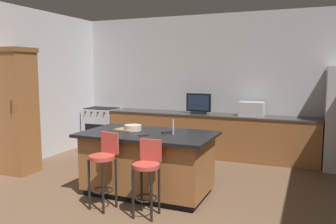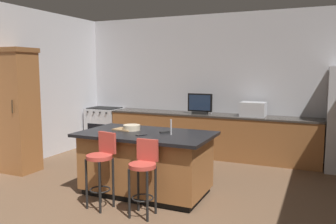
# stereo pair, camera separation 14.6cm
# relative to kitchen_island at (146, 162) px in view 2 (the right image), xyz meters

# --- Properties ---
(wall_back) EXTENTS (6.76, 0.12, 3.00)m
(wall_back) POSITION_rel_kitchen_island_xyz_m (0.25, 2.88, 1.03)
(wall_back) COLOR #BCBCC1
(wall_back) RESTS_ON ground_plane
(wall_left) EXTENTS (0.12, 5.16, 3.00)m
(wall_left) POSITION_rel_kitchen_island_xyz_m (-2.92, 0.50, 1.03)
(wall_left) COLOR #BCBCC1
(wall_left) RESTS_ON ground_plane
(counter_back) EXTENTS (4.43, 0.62, 0.90)m
(counter_back) POSITION_rel_kitchen_island_xyz_m (0.20, 2.50, -0.02)
(counter_back) COLOR brown
(counter_back) RESTS_ON ground_plane
(kitchen_island) EXTENTS (1.93, 1.11, 0.91)m
(kitchen_island) POSITION_rel_kitchen_island_xyz_m (0.00, 0.00, 0.00)
(kitchen_island) COLOR black
(kitchen_island) RESTS_ON ground_plane
(range_oven) EXTENTS (0.79, 0.63, 0.92)m
(range_oven) POSITION_rel_kitchen_island_xyz_m (-2.42, 2.50, -0.01)
(range_oven) COLOR #B7BABF
(range_oven) RESTS_ON ground_plane
(cabinet_tower) EXTENTS (0.65, 0.55, 2.20)m
(cabinet_tower) POSITION_rel_kitchen_island_xyz_m (-2.60, 0.08, 0.68)
(cabinet_tower) COLOR brown
(cabinet_tower) RESTS_ON ground_plane
(microwave) EXTENTS (0.48, 0.36, 0.29)m
(microwave) POSITION_rel_kitchen_island_xyz_m (1.09, 2.50, 0.58)
(microwave) COLOR #B7BABF
(microwave) RESTS_ON counter_back
(tv_monitor) EXTENTS (0.53, 0.16, 0.43)m
(tv_monitor) POSITION_rel_kitchen_island_xyz_m (0.00, 2.45, 0.63)
(tv_monitor) COLOR black
(tv_monitor) RESTS_ON counter_back
(sink_faucet_back) EXTENTS (0.02, 0.02, 0.24)m
(sink_faucet_back) POSITION_rel_kitchen_island_xyz_m (0.21, 2.60, 0.55)
(sink_faucet_back) COLOR #B2B2B7
(sink_faucet_back) RESTS_ON counter_back
(sink_faucet_island) EXTENTS (0.02, 0.02, 0.22)m
(sink_faucet_island) POSITION_rel_kitchen_island_xyz_m (0.40, -0.00, 0.56)
(sink_faucet_island) COLOR #B2B2B7
(sink_faucet_island) RESTS_ON kitchen_island
(bar_stool_left) EXTENTS (0.34, 0.36, 1.00)m
(bar_stool_left) POSITION_rel_kitchen_island_xyz_m (-0.29, -0.71, 0.14)
(bar_stool_left) COLOR #B23D33
(bar_stool_left) RESTS_ON ground_plane
(bar_stool_right) EXTENTS (0.34, 0.34, 0.95)m
(bar_stool_right) POSITION_rel_kitchen_island_xyz_m (0.33, -0.70, 0.10)
(bar_stool_right) COLOR #B23D33
(bar_stool_right) RESTS_ON ground_plane
(fruit_bowl) EXTENTS (0.26, 0.26, 0.08)m
(fruit_bowl) POSITION_rel_kitchen_island_xyz_m (-0.29, 0.09, 0.49)
(fruit_bowl) COLOR beige
(fruit_bowl) RESTS_ON kitchen_island
(cell_phone) EXTENTS (0.14, 0.16, 0.01)m
(cell_phone) POSITION_rel_kitchen_island_xyz_m (0.03, -0.20, 0.45)
(cell_phone) COLOR black
(cell_phone) RESTS_ON kitchen_island
(tv_remote) EXTENTS (0.13, 0.16, 0.02)m
(tv_remote) POSITION_rel_kitchen_island_xyz_m (0.26, 0.12, 0.46)
(tv_remote) COLOR black
(tv_remote) RESTS_ON kitchen_island
(cutting_board) EXTENTS (0.34, 0.26, 0.02)m
(cutting_board) POSITION_rel_kitchen_island_xyz_m (-0.41, 0.07, 0.45)
(cutting_board) COLOR #A87F51
(cutting_board) RESTS_ON kitchen_island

